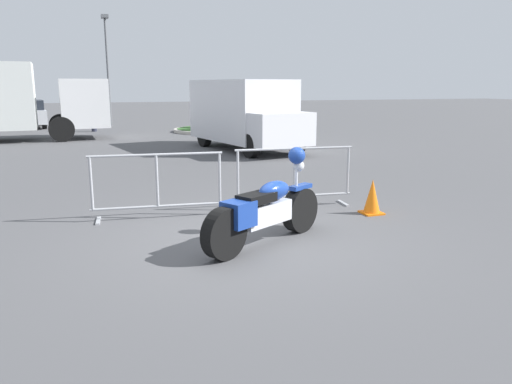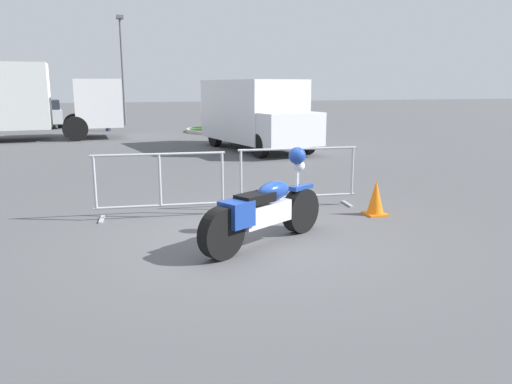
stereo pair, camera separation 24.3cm
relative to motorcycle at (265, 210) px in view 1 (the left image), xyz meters
name	(u,v)px [view 1 (the left image)]	position (x,y,z in m)	size (l,w,h in m)	color
ground_plane	(246,239)	(-0.18, 0.30, -0.49)	(120.00, 120.00, 0.00)	#4C4C4F
motorcycle	(265,210)	(0.00, 0.00, 0.00)	(2.04, 1.30, 1.28)	black
crowd_barrier_near	(157,185)	(-1.20, 1.84, 0.07)	(2.13, 0.61, 1.07)	#9EA0A5
crowd_barrier_far	(294,177)	(1.20, 1.84, 0.07)	(2.13, 0.61, 1.07)	#9EA0A5
delivery_van	(245,112)	(2.82, 9.95, 0.75)	(2.94, 5.30, 2.31)	silver
parked_car_silver	(27,114)	(-5.10, 22.13, 0.22)	(2.17, 4.29, 1.40)	#B7BABF
pedestrian	(93,112)	(-1.91, 18.60, 0.43)	(0.45, 0.45, 1.69)	#262838
planter_island	(215,124)	(3.47, 16.66, -0.14)	(3.91, 3.91, 1.07)	#ADA89E
traffic_cone	(372,197)	(2.27, 0.98, -0.20)	(0.34, 0.34, 0.59)	orange
street_lamp	(107,54)	(-0.99, 21.91, 3.22)	(0.36, 0.70, 5.68)	#595B60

